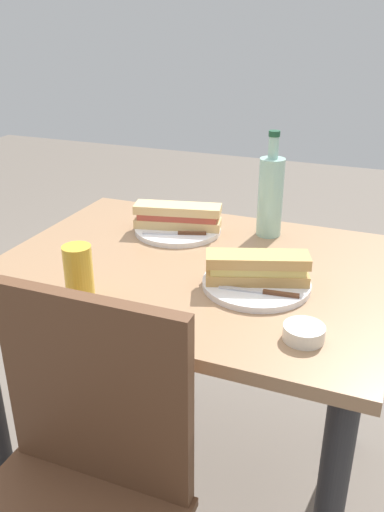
% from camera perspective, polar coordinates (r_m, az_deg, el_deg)
% --- Properties ---
extents(ground_plane, '(8.00, 8.00, 0.00)m').
position_cam_1_polar(ground_plane, '(1.78, -0.00, -22.41)').
color(ground_plane, '#6B6056').
extents(dining_table, '(0.98, 0.77, 0.73)m').
position_cam_1_polar(dining_table, '(1.41, -0.00, -5.47)').
color(dining_table, '#997251').
rests_on(dining_table, ground).
extents(chair_far, '(0.40, 0.40, 0.87)m').
position_cam_1_polar(chair_far, '(1.07, -12.81, -24.46)').
color(chair_far, brown).
rests_on(chair_far, ground).
extents(plate_near, '(0.25, 0.25, 0.01)m').
position_cam_1_polar(plate_near, '(1.55, -1.53, 2.90)').
color(plate_near, white).
rests_on(plate_near, dining_table).
extents(baguette_sandwich_near, '(0.26, 0.12, 0.07)m').
position_cam_1_polar(baguette_sandwich_near, '(1.53, -1.55, 4.34)').
color(baguette_sandwich_near, '#DBB77A').
rests_on(baguette_sandwich_near, plate_near).
extents(knife_near, '(0.17, 0.07, 0.01)m').
position_cam_1_polar(knife_near, '(1.49, -1.48, 2.48)').
color(knife_near, silver).
rests_on(knife_near, plate_near).
extents(plate_far, '(0.25, 0.25, 0.01)m').
position_cam_1_polar(plate_far, '(1.24, 6.95, -2.99)').
color(plate_far, white).
rests_on(plate_far, dining_table).
extents(baguette_sandwich_far, '(0.24, 0.15, 0.07)m').
position_cam_1_polar(baguette_sandwich_far, '(1.22, 7.05, -1.26)').
color(baguette_sandwich_far, tan).
rests_on(baguette_sandwich_far, plate_far).
extents(knife_far, '(0.18, 0.03, 0.01)m').
position_cam_1_polar(knife_far, '(1.18, 7.72, -3.86)').
color(knife_far, silver).
rests_on(knife_far, plate_far).
extents(water_bottle, '(0.07, 0.07, 0.30)m').
position_cam_1_polar(water_bottle, '(1.50, 8.46, 6.54)').
color(water_bottle, '#99C6B7').
rests_on(water_bottle, dining_table).
extents(beer_glass, '(0.06, 0.06, 0.13)m').
position_cam_1_polar(beer_glass, '(1.16, -12.10, -2.02)').
color(beer_glass, gold).
rests_on(beer_glass, dining_table).
extents(olive_bowl, '(0.08, 0.08, 0.03)m').
position_cam_1_polar(olive_bowl, '(1.06, 11.97, -8.10)').
color(olive_bowl, silver).
rests_on(olive_bowl, dining_table).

